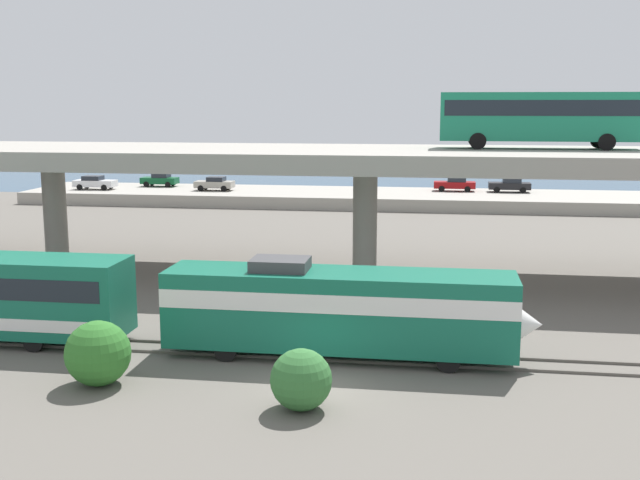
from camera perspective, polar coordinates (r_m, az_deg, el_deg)
The scene contains 15 objects.
ground_plane at distance 29.92m, azimuth -0.46°, elevation -10.84°, with size 260.00×260.00×0.00m, color #605B54.
rail_strip_near at distance 32.97m, azimuth 0.45°, elevation -8.74°, with size 110.00×0.12×0.12m, color #59544C.
rail_strip_far at distance 34.30m, azimuth 0.80°, elevation -7.99°, with size 110.00×0.12×0.12m, color #59544C.
train_locomotive at distance 32.89m, azimuth 2.65°, elevation -4.91°, with size 15.65×3.04×4.18m.
highway_overpass at distance 47.96m, azimuth 3.33°, elevation 5.70°, with size 96.00×12.03×7.86m.
transit_bus_on_overpass at distance 49.82m, azimuth 15.73°, elevation 8.78°, with size 12.00×2.68×3.40m.
pier_parking_lot at distance 83.34m, azimuth 5.55°, elevation 3.01°, with size 79.67×11.63×1.26m, color #9E998E.
parked_car_0 at distance 85.59m, azimuth 9.80°, elevation 4.04°, with size 4.40×1.83×1.50m.
parked_car_1 at distance 91.02m, azimuth -11.58°, elevation 4.33°, with size 4.08×1.94×1.50m.
parked_car_2 at distance 85.76m, azimuth 13.66°, elevation 3.92°, with size 4.36×1.90×1.50m.
parked_car_3 at distance 89.57m, azimuth -16.09°, elevation 4.06°, with size 4.53×1.96×1.50m.
parked_car_4 at distance 85.69m, azimuth -7.67°, elevation 4.11°, with size 4.14×1.98×1.50m.
harbor_water at distance 106.25m, azimuth 6.24°, elevation 4.15°, with size 140.00×36.00×0.01m, color #2D5170.
shrub_left at distance 31.16m, azimuth -15.87°, elevation -7.95°, with size 2.50×2.50×2.50m, color #2E6F28.
shrub_right at distance 27.74m, azimuth -1.39°, elevation -10.14°, with size 2.19×2.19×2.19m, color #326D33.
Camera 1 is at (4.45, -27.62, 10.62)m, focal length 43.93 mm.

